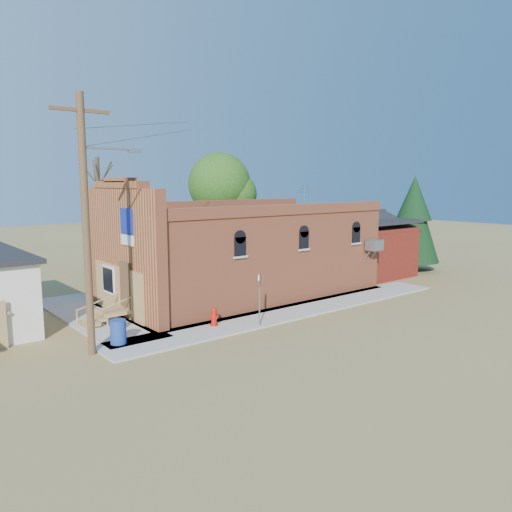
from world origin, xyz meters
TOP-DOWN VIEW (x-y plane):
  - ground at (0.00, 0.00)m, footprint 120.00×120.00m
  - sidewalk_south at (1.50, 0.90)m, footprint 19.00×2.20m
  - sidewalk_west at (-6.30, 6.00)m, footprint 2.60×10.00m
  - brick_bar at (1.64, 5.49)m, footprint 16.40×7.97m
  - red_shed at (11.50, 5.50)m, footprint 5.40×6.40m
  - utility_pole at (-8.14, 1.20)m, footprint 3.12×0.26m
  - tree_bare_near at (-3.00, 13.00)m, footprint 2.80×2.80m
  - tree_leafy at (6.00, 13.50)m, footprint 4.40×4.40m
  - evergreen_tree at (15.50, 4.00)m, footprint 3.60×3.60m
  - fire_hydrant at (-2.96, 1.23)m, footprint 0.46×0.45m
  - stop_sign at (-1.49, 0.00)m, footprint 0.49×0.47m
  - trash_barrel at (-7.08, 1.50)m, footprint 0.72×0.72m

SIDE VIEW (x-z plane):
  - ground at x=0.00m, z-range 0.00..0.00m
  - sidewalk_south at x=1.50m, z-range 0.00..0.08m
  - sidewalk_west at x=-6.30m, z-range 0.00..0.08m
  - fire_hydrant at x=-2.96m, z-range 0.07..0.86m
  - trash_barrel at x=-7.08m, z-range 0.08..0.99m
  - stop_sign at x=-1.49m, z-range 0.70..2.99m
  - red_shed at x=11.50m, z-range 0.12..4.42m
  - brick_bar at x=1.64m, z-range -0.81..5.49m
  - evergreen_tree at x=15.50m, z-range 0.46..6.96m
  - utility_pole at x=-8.14m, z-range 0.27..9.27m
  - tree_leafy at x=6.00m, z-range 1.86..10.01m
  - tree_bare_near at x=-3.00m, z-range 2.14..9.79m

